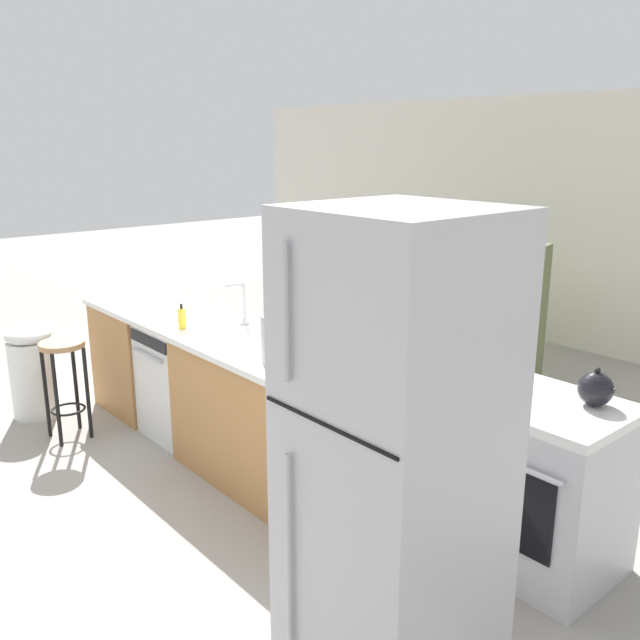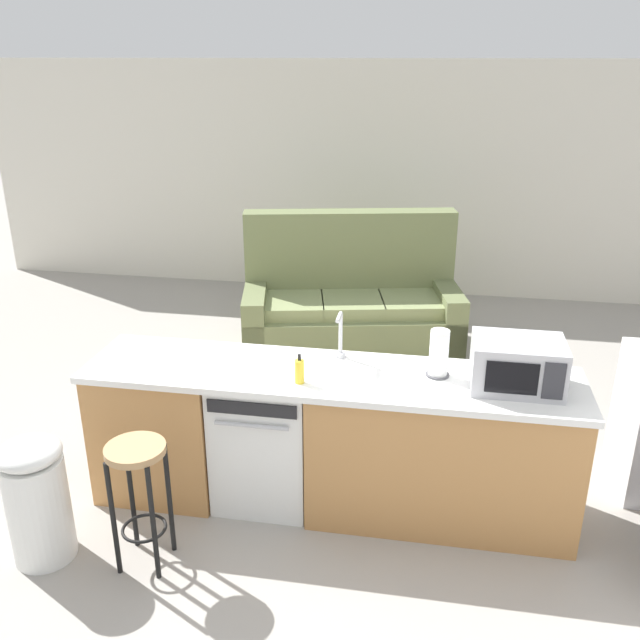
# 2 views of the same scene
# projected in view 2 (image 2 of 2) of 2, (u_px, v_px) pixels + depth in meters

# --- Properties ---
(ground_plane) EXTENTS (24.00, 24.00, 0.00)m
(ground_plane) POSITION_uv_depth(u_px,v_px,m) (306.00, 498.00, 4.33)
(ground_plane) COLOR gray
(wall_back) EXTENTS (10.00, 0.06, 2.60)m
(wall_back) POSITION_uv_depth(u_px,v_px,m) (403.00, 181.00, 7.65)
(wall_back) COLOR silver
(wall_back) RESTS_ON ground_plane
(kitchen_counter) EXTENTS (2.94, 0.66, 0.90)m
(kitchen_counter) POSITION_uv_depth(u_px,v_px,m) (344.00, 444.00, 4.13)
(kitchen_counter) COLOR #B77F47
(kitchen_counter) RESTS_ON ground_plane
(dishwasher) EXTENTS (0.58, 0.61, 0.84)m
(dishwasher) POSITION_uv_depth(u_px,v_px,m) (266.00, 437.00, 4.21)
(dishwasher) COLOR white
(dishwasher) RESTS_ON ground_plane
(microwave) EXTENTS (0.50, 0.37, 0.28)m
(microwave) POSITION_uv_depth(u_px,v_px,m) (517.00, 364.00, 3.75)
(microwave) COLOR #B7B7BC
(microwave) RESTS_ON kitchen_counter
(sink_faucet) EXTENTS (0.07, 0.17, 0.30)m
(sink_faucet) POSITION_uv_depth(u_px,v_px,m) (340.00, 338.00, 4.11)
(sink_faucet) COLOR silver
(sink_faucet) RESTS_ON kitchen_counter
(paper_towel_roll) EXTENTS (0.14, 0.14, 0.28)m
(paper_towel_roll) POSITION_uv_depth(u_px,v_px,m) (439.00, 354.00, 3.89)
(paper_towel_roll) COLOR #4C4C51
(paper_towel_roll) RESTS_ON kitchen_counter
(soap_bottle) EXTENTS (0.06, 0.06, 0.18)m
(soap_bottle) POSITION_uv_depth(u_px,v_px,m) (299.00, 371.00, 3.82)
(soap_bottle) COLOR yellow
(soap_bottle) RESTS_ON kitchen_counter
(bar_stool) EXTENTS (0.32, 0.32, 0.74)m
(bar_stool) POSITION_uv_depth(u_px,v_px,m) (139.00, 480.00, 3.59)
(bar_stool) COLOR tan
(bar_stool) RESTS_ON ground_plane
(trash_bin) EXTENTS (0.35, 0.35, 0.74)m
(trash_bin) POSITION_uv_depth(u_px,v_px,m) (37.00, 499.00, 3.70)
(trash_bin) COLOR white
(trash_bin) RESTS_ON ground_plane
(couch) EXTENTS (2.14, 1.30, 1.27)m
(couch) POSITION_uv_depth(u_px,v_px,m) (350.00, 306.00, 6.46)
(couch) COLOR #667047
(couch) RESTS_ON ground_plane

